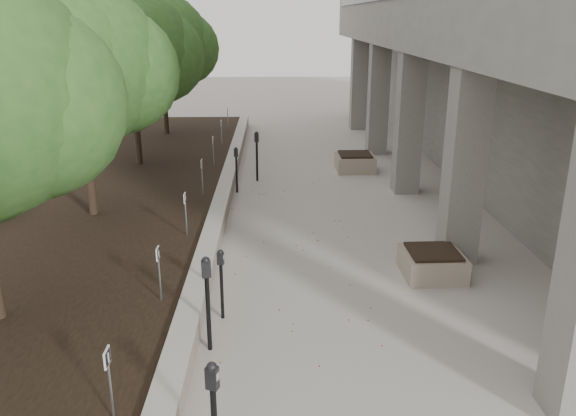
{
  "coord_description": "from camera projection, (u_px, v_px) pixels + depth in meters",
  "views": [
    {
      "loc": [
        -0.44,
        -5.14,
        4.91
      ],
      "look_at": [
        -0.17,
        5.88,
        1.21
      ],
      "focal_mm": 35.71,
      "sensor_mm": 36.0,
      "label": 1
    }
  ],
  "objects": [
    {
      "name": "retaining_wall",
      "position": [
        221.0,
        206.0,
        14.85
      ],
      "size": [
        0.39,
        26.0,
        0.5
      ],
      "primitive_type": null,
      "color": "#A19180",
      "rests_on": "ground"
    },
    {
      "name": "planting_bed",
      "position": [
        79.0,
        208.0,
        14.78
      ],
      "size": [
        7.0,
        26.0,
        0.4
      ],
      "primitive_type": "cube",
      "color": "black",
      "rests_on": "ground"
    },
    {
      "name": "crabapple_tree_3",
      "position": [
        81.0,
        100.0,
        12.92
      ],
      "size": [
        4.6,
        4.0,
        5.44
      ],
      "primitive_type": null,
      "color": "#2C5922",
      "rests_on": "planting_bed"
    },
    {
      "name": "crabapple_tree_4",
      "position": [
        133.0,
        78.0,
        17.66
      ],
      "size": [
        4.6,
        4.0,
        5.44
      ],
      "primitive_type": null,
      "color": "#2C5922",
      "rests_on": "planting_bed"
    },
    {
      "name": "crabapple_tree_5",
      "position": [
        162.0,
        65.0,
        22.4
      ],
      "size": [
        4.6,
        4.0,
        5.44
      ],
      "primitive_type": null,
      "color": "#2C5922",
      "rests_on": "planting_bed"
    },
    {
      "name": "parking_sign_2",
      "position": [
        110.0,
        385.0,
        6.58
      ],
      "size": [
        0.04,
        0.22,
        0.96
      ],
      "primitive_type": null,
      "color": "black",
      "rests_on": "planting_bed"
    },
    {
      "name": "parking_sign_3",
      "position": [
        159.0,
        274.0,
        9.42
      ],
      "size": [
        0.04,
        0.22,
        0.96
      ],
      "primitive_type": null,
      "color": "black",
      "rests_on": "planting_bed"
    },
    {
      "name": "parking_sign_4",
      "position": [
        186.0,
        214.0,
        12.27
      ],
      "size": [
        0.04,
        0.22,
        0.96
      ],
      "primitive_type": null,
      "color": "black",
      "rests_on": "planting_bed"
    },
    {
      "name": "parking_sign_5",
      "position": [
        202.0,
        177.0,
        15.11
      ],
      "size": [
        0.04,
        0.22,
        0.96
      ],
      "primitive_type": null,
      "color": "black",
      "rests_on": "planting_bed"
    },
    {
      "name": "parking_sign_6",
      "position": [
        213.0,
        152.0,
        17.96
      ],
      "size": [
        0.04,
        0.22,
        0.96
      ],
      "primitive_type": null,
      "color": "black",
      "rests_on": "planting_bed"
    },
    {
      "name": "parking_sign_7",
      "position": [
        222.0,
        133.0,
        20.8
      ],
      "size": [
        0.04,
        0.22,
        0.96
      ],
      "primitive_type": null,
      "color": "black",
      "rests_on": "planting_bed"
    },
    {
      "name": "parking_sign_8",
      "position": [
        228.0,
        119.0,
        23.64
      ],
      "size": [
        0.04,
        0.22,
        0.96
      ],
      "primitive_type": null,
      "color": "black",
      "rests_on": "planting_bed"
    },
    {
      "name": "parking_meter_2",
      "position": [
        208.0,
        304.0,
        8.64
      ],
      "size": [
        0.18,
        0.15,
        1.56
      ],
      "primitive_type": null,
      "rotation": [
        0.0,
        0.0,
        0.25
      ],
      "color": "black",
      "rests_on": "ground"
    },
    {
      "name": "parking_meter_3",
      "position": [
        222.0,
        284.0,
        9.62
      ],
      "size": [
        0.14,
        0.11,
        1.27
      ],
      "primitive_type": null,
      "rotation": [
        0.0,
        0.0,
        -0.2
      ],
      "color": "black",
      "rests_on": "ground"
    },
    {
      "name": "parking_meter_4",
      "position": [
        257.0,
        156.0,
        17.77
      ],
      "size": [
        0.16,
        0.12,
        1.57
      ],
      "primitive_type": null,
      "rotation": [
        0.0,
        0.0,
        -0.08
      ],
      "color": "black",
      "rests_on": "ground"
    },
    {
      "name": "parking_meter_5",
      "position": [
        237.0,
        170.0,
        16.61
      ],
      "size": [
        0.14,
        0.11,
        1.36
      ],
      "primitive_type": null,
      "rotation": [
        0.0,
        0.0,
        -0.07
      ],
      "color": "black",
      "rests_on": "ground"
    },
    {
      "name": "planter_front",
      "position": [
        432.0,
        263.0,
        11.35
      ],
      "size": [
        1.18,
        1.18,
        0.54
      ],
      "primitive_type": null,
      "rotation": [
        0.0,
        0.0,
        0.02
      ],
      "color": "#A19180",
      "rests_on": "ground"
    },
    {
      "name": "planter_back",
      "position": [
        355.0,
        162.0,
        19.14
      ],
      "size": [
        1.27,
        1.27,
        0.58
      ],
      "primitive_type": null,
      "rotation": [
        0.0,
        0.0,
        0.01
      ],
      "color": "#A19180",
      "rests_on": "ground"
    },
    {
      "name": "berry_scatter",
      "position": [
        293.0,
        281.0,
        11.17
      ],
      "size": [
        3.3,
        14.1,
        0.02
      ],
      "primitive_type": null,
      "color": "maroon",
      "rests_on": "ground"
    }
  ]
}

